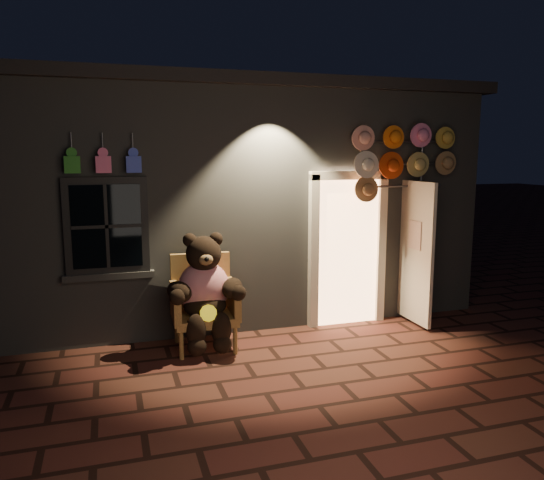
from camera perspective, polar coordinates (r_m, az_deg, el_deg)
name	(u,v)px	position (r m, az deg, el deg)	size (l,w,h in m)	color
ground	(291,373)	(6.13, 2.06, -14.08)	(60.00, 60.00, 0.00)	#50291E
shop_building	(218,193)	(9.51, -5.87, 5.07)	(7.30, 5.95, 3.51)	slate
wicker_armchair	(203,302)	(6.80, -7.40, -6.58)	(0.83, 0.75, 1.16)	#B39045
teddy_bear	(205,291)	(6.61, -7.23, -5.43)	(1.03, 0.81, 1.42)	red
hat_rack	(402,158)	(7.67, 13.82, 8.52)	(1.60, 0.22, 2.82)	#59595E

